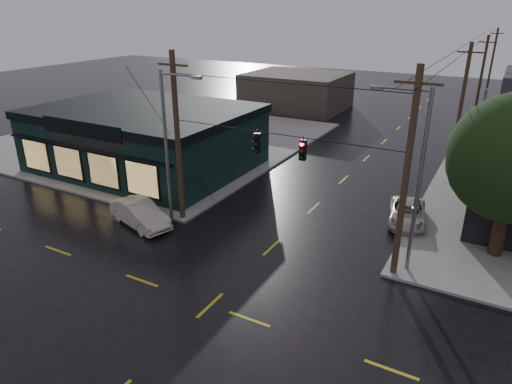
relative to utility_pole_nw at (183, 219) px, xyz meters
The scene contains 14 objects.
ground_plane 9.19m from the utility_pole_nw, 45.00° to the right, with size 160.00×160.00×0.00m, color black.
sidewalk_nw 19.09m from the utility_pole_nw, 135.00° to the left, with size 28.00×28.00×0.15m, color gray.
pizza_shop 10.97m from the utility_pole_nw, 142.84° to the left, with size 16.30×12.34×4.90m.
utility_pole_nw is the anchor object (origin of this frame).
utility_pole_ne 13.00m from the utility_pole_nw, ahead, with size 2.00×0.32×10.15m, color #352717, non-canonical shape.
utility_pole_far_a 25.12m from the utility_pole_nw, 58.84° to the left, with size 2.00×0.32×9.65m, color #352717, non-canonical shape.
utility_pole_far_b 43.49m from the utility_pole_nw, 72.61° to the left, with size 2.00×0.32×9.15m, color #352717, non-canonical shape.
utility_pole_far_c 62.86m from the utility_pole_nw, 78.06° to the left, with size 2.00×0.32×9.15m, color #352717, non-canonical shape.
span_signal_assembly 8.72m from the utility_pole_nw, ahead, with size 13.00×0.48×1.23m.
streetlight_nw 0.76m from the utility_pole_nw, 113.20° to the right, with size 5.40×0.30×9.15m, color slate, non-canonical shape.
streetlight_ne 13.52m from the utility_pole_nw, ahead, with size 5.40×0.30×9.15m, color slate, non-canonical shape.
bg_building_west 34.40m from the utility_pole_nw, 102.62° to the left, with size 12.00×10.00×4.40m, color #382F29.
sedan_cream 2.68m from the utility_pole_nw, 131.76° to the right, with size 1.61×4.63×1.52m, color beige.
suv_silver 13.82m from the utility_pole_nw, 26.89° to the left, with size 2.09×4.53×1.26m, color #BABAAC.
Camera 1 is at (9.96, -13.73, 12.39)m, focal length 32.00 mm.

